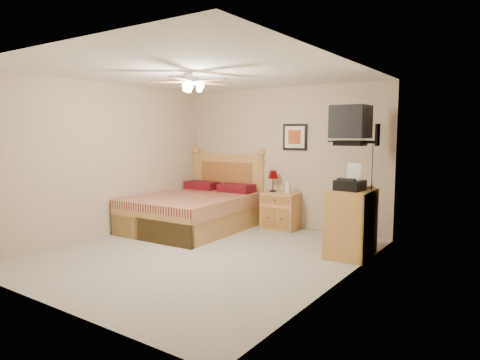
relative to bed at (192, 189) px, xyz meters
name	(u,v)px	position (x,y,z in m)	size (l,w,h in m)	color
floor	(203,254)	(1.15, -1.12, -0.71)	(4.50, 4.50, 0.00)	#9B978C
ceiling	(201,73)	(1.15, -1.12, 1.79)	(4.00, 4.50, 0.04)	white
wall_back	(282,158)	(1.15, 1.13, 0.54)	(4.00, 0.04, 2.50)	tan
wall_front	(49,181)	(1.15, -3.37, 0.54)	(4.00, 0.04, 2.50)	tan
wall_left	(108,160)	(-0.85, -1.12, 0.54)	(0.04, 4.50, 2.50)	tan
wall_right	(341,173)	(3.15, -1.12, 0.54)	(0.04, 4.50, 2.50)	tan
bed	(192,189)	(0.00, 0.00, 0.00)	(1.67, 2.20, 1.42)	#B9883C
nightstand	(281,211)	(1.28, 0.88, -0.39)	(0.60, 0.45, 0.65)	#C4843A
table_lamp	(273,181)	(1.09, 0.94, 0.13)	(0.20, 0.20, 0.38)	#510302
lotion_bottle	(288,186)	(1.44, 0.86, 0.07)	(0.10, 0.10, 0.26)	silver
framed_picture	(295,137)	(1.42, 1.11, 0.91)	(0.46, 0.04, 0.46)	black
dresser	(351,223)	(2.88, -0.01, -0.25)	(0.54, 0.78, 0.92)	#BA813B
fax_machine	(350,177)	(2.88, -0.09, 0.39)	(0.34, 0.36, 0.36)	black
magazine_lower	(360,186)	(2.88, 0.31, 0.22)	(0.17, 0.23, 0.02)	beige
magazine_upper	(360,185)	(2.87, 0.34, 0.24)	(0.17, 0.24, 0.02)	tan
wall_tv	(361,125)	(2.90, 0.22, 1.10)	(0.56, 0.46, 0.58)	black
ceiling_fan	(191,82)	(1.15, -1.32, 1.65)	(1.14, 1.14, 0.28)	white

